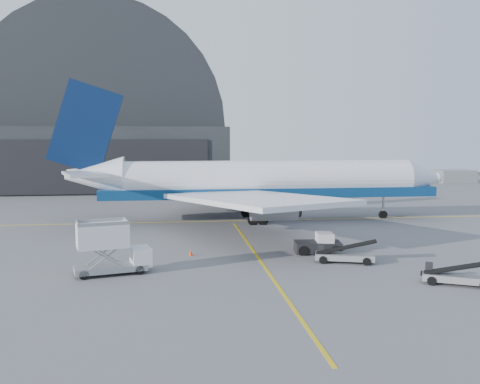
{
  "coord_description": "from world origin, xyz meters",
  "views": [
    {
      "loc": [
        -7.05,
        -44.15,
        10.34
      ],
      "look_at": [
        -0.19,
        10.95,
        4.5
      ],
      "focal_mm": 40.0,
      "sensor_mm": 36.0,
      "label": 1
    }
  ],
  "objects": [
    {
      "name": "ground",
      "position": [
        0.0,
        0.0,
        0.0
      ],
      "size": [
        200.0,
        200.0,
        0.0
      ],
      "primitive_type": "plane",
      "color": "#565659",
      "rests_on": "ground"
    },
    {
      "name": "pushback_tug",
      "position": [
        5.67,
        1.23,
        0.7
      ],
      "size": [
        4.22,
        2.71,
        1.86
      ],
      "rotation": [
        0.0,
        0.0,
        -0.1
      ],
      "color": "black",
      "rests_on": "ground"
    },
    {
      "name": "distant_bldg_b",
      "position": [
        55.0,
        68.0,
        0.0
      ],
      "size": [
        8.0,
        6.0,
        2.8
      ],
      "primitive_type": "cube",
      "color": "gray",
      "rests_on": "ground"
    },
    {
      "name": "taxi_lines",
      "position": [
        0.0,
        12.67,
        0.01
      ],
      "size": [
        80.0,
        42.12,
        0.02
      ],
      "color": "gold",
      "rests_on": "ground"
    },
    {
      "name": "belt_loader_b",
      "position": [
        12.45,
        -9.87,
        0.58
      ],
      "size": [
        4.85,
        3.47,
        1.87
      ],
      "rotation": [
        0.0,
        0.0,
        -0.47
      ],
      "color": "gray",
      "rests_on": "ground"
    },
    {
      "name": "distant_bldg_a",
      "position": [
        38.0,
        72.0,
        0.0
      ],
      "size": [
        14.0,
        8.0,
        4.0
      ],
      "primitive_type": "cube",
      "color": "black",
      "rests_on": "ground"
    },
    {
      "name": "airliner",
      "position": [
        2.61,
        19.88,
        4.76
      ],
      "size": [
        48.51,
        47.04,
        17.02
      ],
      "color": "white",
      "rests_on": "ground"
    },
    {
      "name": "traffic_cone",
      "position": [
        -5.67,
        1.52,
        0.24
      ],
      "size": [
        0.35,
        0.35,
        0.51
      ],
      "color": "red",
      "rests_on": "ground"
    },
    {
      "name": "hangar",
      "position": [
        -22.0,
        64.95,
        9.54
      ],
      "size": [
        50.0,
        28.3,
        28.0
      ],
      "color": "black",
      "rests_on": "ground"
    },
    {
      "name": "catering_truck",
      "position": [
        -11.9,
        -4.0,
        1.95
      ],
      "size": [
        5.94,
        3.36,
        3.86
      ],
      "rotation": [
        0.0,
        0.0,
        0.25
      ],
      "color": "gray",
      "rests_on": "ground"
    },
    {
      "name": "belt_loader_a",
      "position": [
        6.73,
        -2.52,
        0.6
      ],
      "size": [
        5.16,
        2.93,
        1.93
      ],
      "rotation": [
        0.0,
        0.0,
        -0.29
      ],
      "color": "gray",
      "rests_on": "ground"
    }
  ]
}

